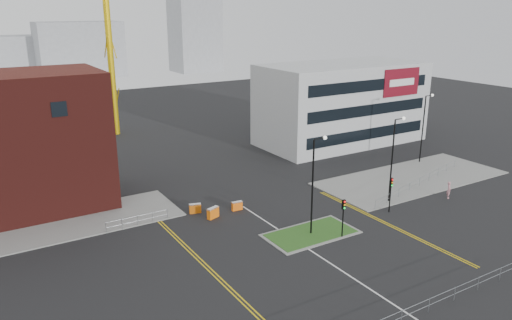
{
  "coord_description": "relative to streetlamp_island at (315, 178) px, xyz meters",
  "views": [
    {
      "loc": [
        -24.18,
        -25.02,
        19.98
      ],
      "look_at": [
        1.34,
        16.58,
        5.0
      ],
      "focal_mm": 35.0,
      "sensor_mm": 36.0,
      "label": 1
    }
  ],
  "objects": [
    {
      "name": "skyline_d",
      "position": [
        -10.22,
        132.0,
        0.59
      ],
      "size": [
        30.0,
        12.0,
        12.0
      ],
      "primitive_type": "cube",
      "color": "gray",
      "rests_on": "ground"
    },
    {
      "name": "centre_line",
      "position": [
        -2.22,
        -6.0,
        -5.41
      ],
      "size": [
        0.15,
        30.0,
        0.01
      ],
      "primitive_type": "cube",
      "color": "silver",
      "rests_on": "ground"
    },
    {
      "name": "yellow_left_b",
      "position": [
        -10.92,
        2.0,
        -5.41
      ],
      "size": [
        0.12,
        24.0,
        0.01
      ],
      "primitive_type": "cube",
      "color": "gold",
      "rests_on": "ground"
    },
    {
      "name": "railing_left",
      "position": [
        -13.22,
        10.0,
        -4.67
      ],
      "size": [
        6.05,
        0.05,
        1.1
      ],
      "color": "gray",
      "rests_on": "ground"
    },
    {
      "name": "skyline_c",
      "position": [
        42.78,
        117.0,
        8.59
      ],
      "size": [
        14.0,
        12.0,
        28.0
      ],
      "primitive_type": "cube",
      "color": "gray",
      "rests_on": "ground"
    },
    {
      "name": "barrier_right",
      "position": [
        -3.22,
        8.5,
        -4.9
      ],
      "size": [
        1.14,
        0.45,
        0.94
      ],
      "color": "orange",
      "rests_on": "ground"
    },
    {
      "name": "traffic_light_right",
      "position": [
        9.78,
        -0.02,
        -2.85
      ],
      "size": [
        0.28,
        0.33,
        3.65
      ],
      "color": "black",
      "rests_on": "ground"
    },
    {
      "name": "railing_front",
      "position": [
        -2.22,
        -14.0,
        -4.63
      ],
      "size": [
        24.05,
        0.05,
        1.1
      ],
      "color": "gray",
      "rests_on": "ground"
    },
    {
      "name": "streetlamp_island",
      "position": [
        0.0,
        0.0,
        0.0
      ],
      "size": [
        1.46,
        0.36,
        9.18
      ],
      "color": "black",
      "rests_on": "ground"
    },
    {
      "name": "skyline_b",
      "position": [
        7.78,
        122.0,
        2.59
      ],
      "size": [
        24.0,
        12.0,
        16.0
      ],
      "primitive_type": "cube",
      "color": "gray",
      "rests_on": "ground"
    },
    {
      "name": "island_kerb",
      "position": [
        -0.22,
        0.0,
        -5.37
      ],
      "size": [
        8.6,
        4.6,
        0.08
      ],
      "primitive_type": "cube",
      "color": "slate",
      "rests_on": "ground"
    },
    {
      "name": "grass_island",
      "position": [
        -0.22,
        0.0,
        -5.35
      ],
      "size": [
        8.0,
        4.0,
        0.12
      ],
      "primitive_type": "cube",
      "color": "#204918",
      "rests_on": "ground"
    },
    {
      "name": "yellow_right_b",
      "position": [
        7.58,
        -2.0,
        -5.41
      ],
      "size": [
        0.12,
        20.0,
        0.01
      ],
      "primitive_type": "cube",
      "color": "gold",
      "rests_on": "ground"
    },
    {
      "name": "streetlamp_right_far",
      "position": [
        26.0,
        10.0,
        0.0
      ],
      "size": [
        1.46,
        0.36,
        9.18
      ],
      "color": "black",
      "rests_on": "ground"
    },
    {
      "name": "traffic_light_island",
      "position": [
        1.78,
        -2.02,
        -2.85
      ],
      "size": [
        0.28,
        0.33,
        3.65
      ],
      "color": "black",
      "rests_on": "ground"
    },
    {
      "name": "streetlamp_right_near",
      "position": [
        12.0,
        2.0,
        0.0
      ],
      "size": [
        1.46,
        0.36,
        9.18
      ],
      "color": "black",
      "rests_on": "ground"
    },
    {
      "name": "barrier_left",
      "position": [
        -7.2,
        10.07,
        -4.88
      ],
      "size": [
        1.24,
        0.7,
        0.99
      ],
      "color": "#C6570B",
      "rests_on": "ground"
    },
    {
      "name": "yellow_right_a",
      "position": [
        7.28,
        -2.0,
        -5.41
      ],
      "size": [
        0.12,
        20.0,
        0.01
      ],
      "primitive_type": "cube",
      "color": "gold",
      "rests_on": "ground"
    },
    {
      "name": "pavement_right",
      "position": [
        19.78,
        6.0,
        -5.35
      ],
      "size": [
        24.0,
        10.0,
        0.12
      ],
      "primitive_type": "cube",
      "color": "slate",
      "rests_on": "ground"
    },
    {
      "name": "barrier_mid",
      "position": [
        -6.22,
        8.0,
        -4.81
      ],
      "size": [
        1.38,
        0.86,
        1.1
      ],
      "color": "orange",
      "rests_on": "ground"
    },
    {
      "name": "yellow_left_a",
      "position": [
        -11.22,
        2.0,
        -5.41
      ],
      "size": [
        0.12,
        24.0,
        0.01
      ],
      "primitive_type": "cube",
      "color": "gold",
      "rests_on": "ground"
    },
    {
      "name": "railing_right",
      "position": [
        18.28,
        3.5,
        -4.63
      ],
      "size": [
        19.05,
        5.05,
        1.1
      ],
      "color": "gray",
      "rests_on": "ground"
    },
    {
      "name": "ground",
      "position": [
        -2.22,
        -8.0,
        -5.41
      ],
      "size": [
        200.0,
        200.0,
        0.0
      ],
      "primitive_type": "plane",
      "color": "black",
      "rests_on": "ground"
    },
    {
      "name": "pavement_left",
      "position": [
        -22.22,
        14.0,
        -5.35
      ],
      "size": [
        28.0,
        8.0,
        0.12
      ],
      "primitive_type": "cube",
      "color": "slate",
      "rests_on": "ground"
    },
    {
      "name": "office_block",
      "position": [
        23.79,
        23.97,
        0.59
      ],
      "size": [
        25.0,
        12.2,
        12.0
      ],
      "color": "silver",
      "rests_on": "ground"
    },
    {
      "name": "pedestrian",
      "position": [
        18.12,
        -0.64,
        -4.47
      ],
      "size": [
        0.82,
        0.79,
        1.89
      ],
      "primitive_type": "imported",
      "rotation": [
        0.0,
        0.0,
        0.72
      ],
      "color": "#CA838D",
      "rests_on": "ground"
    }
  ]
}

